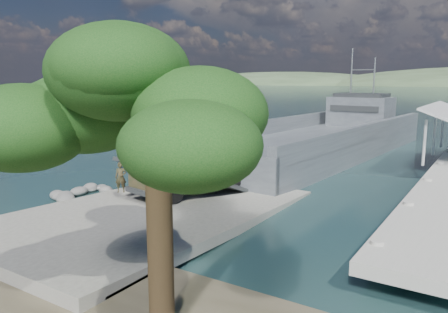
# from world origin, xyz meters

# --- Properties ---
(ground) EXTENTS (1400.00, 1400.00, 0.00)m
(ground) POSITION_xyz_m (0.00, 0.00, 0.00)
(ground) COLOR #162F35
(ground) RESTS_ON ground
(boat_ramp) EXTENTS (10.00, 18.00, 0.50)m
(boat_ramp) POSITION_xyz_m (0.00, -1.00, 0.25)
(boat_ramp) COLOR slate
(boat_ramp) RESTS_ON ground
(shoreline_rocks) EXTENTS (3.20, 5.60, 0.90)m
(shoreline_rocks) POSITION_xyz_m (-6.20, 0.50, 0.00)
(shoreline_rocks) COLOR #5F5F5C
(shoreline_rocks) RESTS_ON ground
(landing_craft) EXTENTS (12.37, 39.21, 11.48)m
(landing_craft) POSITION_xyz_m (0.15, 21.90, 0.94)
(landing_craft) COLOR #42484E
(landing_craft) RESTS_ON ground
(military_truck) EXTENTS (3.67, 7.91, 3.54)m
(military_truck) POSITION_xyz_m (-0.41, 3.16, 2.26)
(military_truck) COLOR black
(military_truck) RESTS_ON boat_ramp
(soldier) EXTENTS (0.74, 0.71, 1.70)m
(soldier) POSITION_xyz_m (-2.81, -0.68, 1.35)
(soldier) COLOR #212E19
(soldier) RESTS_ON boat_ramp
(overhang_tree) EXTENTS (8.67, 7.99, 7.87)m
(overhang_tree) POSITION_xyz_m (6.97, -8.81, 6.31)
(overhang_tree) COLOR #322414
(overhang_tree) RESTS_ON ground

